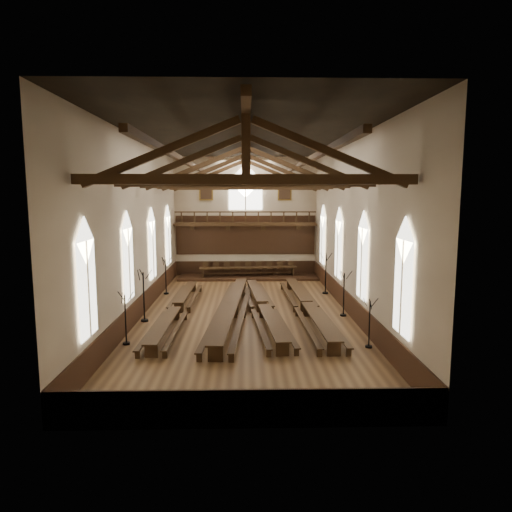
% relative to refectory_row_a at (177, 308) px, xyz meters
% --- Properties ---
extents(ground, '(26.00, 26.00, 0.00)m').
position_rel_refectory_row_a_xyz_m(ground, '(3.93, 0.42, -0.51)').
color(ground, brown).
rests_on(ground, ground).
extents(room_walls, '(26.00, 26.00, 26.00)m').
position_rel_refectory_row_a_xyz_m(room_walls, '(3.93, 0.42, 5.95)').
color(room_walls, '#C4B194').
rests_on(room_walls, ground).
extents(wainscot_band, '(12.00, 26.00, 1.20)m').
position_rel_refectory_row_a_xyz_m(wainscot_band, '(3.93, 0.42, 0.09)').
color(wainscot_band, '#371E10').
rests_on(wainscot_band, ground).
extents(side_windows, '(11.85, 19.80, 4.50)m').
position_rel_refectory_row_a_xyz_m(side_windows, '(3.93, 0.42, 3.23)').
color(side_windows, white).
rests_on(side_windows, room_walls).
extents(end_window, '(2.80, 0.12, 3.80)m').
position_rel_refectory_row_a_xyz_m(end_window, '(3.93, 13.32, 6.72)').
color(end_window, white).
rests_on(end_window, room_walls).
extents(minstrels_gallery, '(11.80, 1.24, 3.70)m').
position_rel_refectory_row_a_xyz_m(minstrels_gallery, '(3.93, 13.08, 3.40)').
color(minstrels_gallery, '#392812').
rests_on(minstrels_gallery, room_walls).
extents(portraits, '(7.75, 0.09, 1.45)m').
position_rel_refectory_row_a_xyz_m(portraits, '(3.93, 13.31, 6.59)').
color(portraits, brown).
rests_on(portraits, room_walls).
extents(roof_trusses, '(11.70, 25.70, 2.80)m').
position_rel_refectory_row_a_xyz_m(roof_trusses, '(3.93, 0.42, 7.71)').
color(roof_trusses, '#392812').
rests_on(roof_trusses, room_walls).
extents(refectory_row_a, '(1.50, 13.92, 0.70)m').
position_rel_refectory_row_a_xyz_m(refectory_row_a, '(0.00, 0.00, 0.00)').
color(refectory_row_a, '#392812').
rests_on(refectory_row_a, ground).
extents(refectory_row_b, '(2.14, 15.01, 0.81)m').
position_rel_refectory_row_a_xyz_m(refectory_row_b, '(3.15, -0.03, 0.08)').
color(refectory_row_b, '#392812').
rests_on(refectory_row_b, ground).
extents(refectory_row_c, '(2.04, 14.30, 0.73)m').
position_rel_refectory_row_a_xyz_m(refectory_row_c, '(4.89, 0.22, 0.02)').
color(refectory_row_c, '#392812').
rests_on(refectory_row_c, ground).
extents(refectory_row_d, '(1.78, 14.57, 0.76)m').
position_rel_refectory_row_a_xyz_m(refectory_row_d, '(7.45, 0.32, 0.05)').
color(refectory_row_d, '#392812').
rests_on(refectory_row_d, ground).
extents(dais, '(11.40, 2.79, 0.19)m').
position_rel_refectory_row_a_xyz_m(dais, '(4.16, 11.82, -0.41)').
color(dais, '#371E10').
rests_on(dais, ground).
extents(high_table, '(8.08, 1.56, 0.75)m').
position_rel_refectory_row_a_xyz_m(high_table, '(4.16, 11.82, 0.32)').
color(high_table, '#392812').
rests_on(high_table, dais).
extents(high_chairs, '(7.71, 0.52, 1.09)m').
position_rel_refectory_row_a_xyz_m(high_chairs, '(4.16, 12.61, 0.28)').
color(high_chairs, '#392812').
rests_on(high_chairs, dais).
extents(candelabrum_left_near, '(0.75, 0.72, 2.49)m').
position_rel_refectory_row_a_xyz_m(candelabrum_left_near, '(-1.62, -4.82, 0.25)').
color(candelabrum_left_near, black).
rests_on(candelabrum_left_near, ground).
extents(candelabrum_left_mid, '(0.79, 0.89, 2.89)m').
position_rel_refectory_row_a_xyz_m(candelabrum_left_mid, '(-1.62, -0.97, 0.37)').
color(candelabrum_left_mid, black).
rests_on(candelabrum_left_mid, ground).
extents(candelabrum_left_far, '(0.73, 0.79, 2.60)m').
position_rel_refectory_row_a_xyz_m(candelabrum_left_far, '(-1.62, 5.93, 0.28)').
color(candelabrum_left_far, black).
rests_on(candelabrum_left_far, ground).
extents(candelabrum_right_near, '(0.69, 0.67, 2.29)m').
position_rel_refectory_row_a_xyz_m(candelabrum_right_near, '(9.48, -5.51, 0.19)').
color(candelabrum_right_near, black).
rests_on(candelabrum_right_near, ground).
extents(candelabrum_right_mid, '(0.71, 0.81, 2.63)m').
position_rel_refectory_row_a_xyz_m(candelabrum_right_mid, '(9.48, -0.12, 0.29)').
color(candelabrum_right_mid, black).
rests_on(candelabrum_right_mid, ground).
extents(candelabrum_right_far, '(0.88, 0.81, 2.89)m').
position_rel_refectory_row_a_xyz_m(candelabrum_right_far, '(9.48, 5.77, 0.37)').
color(candelabrum_right_far, black).
rests_on(candelabrum_right_far, ground).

